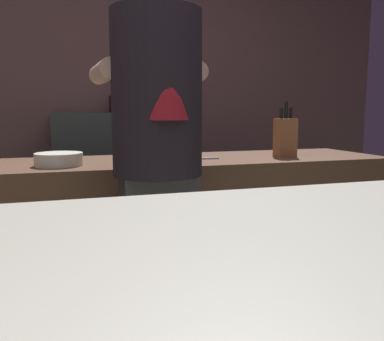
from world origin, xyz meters
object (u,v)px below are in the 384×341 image
mixing_bowl (59,159)px  bottle_vinegar (146,103)px  chefs_knife (195,159)px  bottle_soy (148,100)px  bartender (158,149)px  bottle_olive_oil (113,103)px  knife_block (285,137)px

mixing_bowl → bottle_vinegar: size_ratio=1.04×
chefs_knife → bottle_vinegar: bearing=94.0°
bottle_soy → bartender: bearing=-100.5°
bottle_soy → mixing_bowl: bearing=-118.0°
bottle_olive_oil → chefs_knife: bearing=-79.5°
knife_block → bottle_soy: bottle_soy is taller
knife_block → bartender: bearing=-153.7°
bartender → mixing_bowl: size_ratio=8.42×
bartender → knife_block: size_ratio=6.05×
bartender → bottle_soy: (0.30, 1.60, 0.23)m
chefs_knife → bottle_vinegar: size_ratio=1.21×
knife_block → mixing_bowl: 1.13m
bottle_vinegar → bartender: bearing=-100.0°
bartender → bottle_soy: 1.64m
mixing_bowl → chefs_knife: size_ratio=0.86×
bottle_olive_oil → bottle_soy: bearing=-18.5°
bottle_soy → bottle_vinegar: bottle_soy is taller
bartender → knife_block: bartender is taller
bottle_soy → bottle_vinegar: size_ratio=1.23×
bottle_vinegar → bottle_olive_oil: bearing=-178.3°
chefs_knife → bottle_olive_oil: bearing=105.5°
bartender → knife_block: (0.77, 0.38, 0.01)m
knife_block → bottle_soy: bearing=111.1°
mixing_bowl → bottle_soy: (0.66, 1.24, 0.29)m
bottle_olive_oil → bottle_vinegar: (0.26, 0.01, 0.00)m
knife_block → mixing_bowl: bearing=-178.8°
knife_block → chefs_knife: 0.50m
chefs_knife → bartender: bearing=-119.6°
knife_block → chefs_knife: (-0.49, 0.03, -0.10)m
chefs_knife → bottle_vinegar: 1.32m
bartender → mixing_bowl: bartender is taller
bottle_olive_oil → knife_block: bearing=-60.9°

